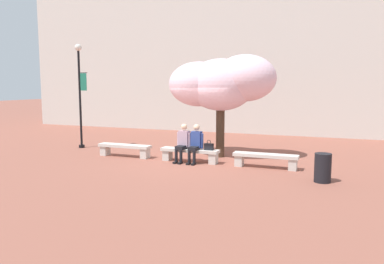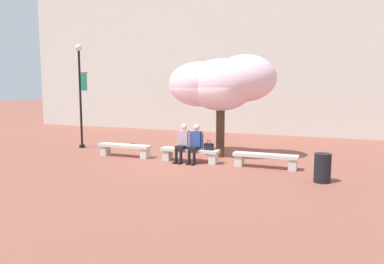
{
  "view_description": "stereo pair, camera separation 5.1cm",
  "coord_description": "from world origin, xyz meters",
  "px_view_note": "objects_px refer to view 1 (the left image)",
  "views": [
    {
      "loc": [
        4.66,
        -11.56,
        2.57
      ],
      "look_at": [
        0.0,
        0.2,
        1.0
      ],
      "focal_mm": 35.0,
      "sensor_mm": 36.0,
      "label": 1
    },
    {
      "loc": [
        4.71,
        -11.55,
        2.57
      ],
      "look_at": [
        0.0,
        0.2,
        1.0
      ],
      "focal_mm": 35.0,
      "sensor_mm": 36.0,
      "label": 2
    }
  ],
  "objects_px": {
    "handbag": "(209,146)",
    "lamp_post_with_banner": "(80,86)",
    "stone_bench_near_west": "(190,153)",
    "stone_bench_west_end": "(125,148)",
    "person_seated_right": "(195,142)",
    "cherry_tree_main": "(221,83)",
    "trash_bin": "(323,168)",
    "person_seated_left": "(183,141)",
    "stone_bench_center": "(265,158)"
  },
  "relations": [
    {
      "from": "stone_bench_west_end",
      "to": "lamp_post_with_banner",
      "type": "distance_m",
      "value": 3.68
    },
    {
      "from": "handbag",
      "to": "trash_bin",
      "type": "height_order",
      "value": "handbag"
    },
    {
      "from": "stone_bench_west_end",
      "to": "handbag",
      "type": "relative_size",
      "value": 5.97
    },
    {
      "from": "person_seated_left",
      "to": "trash_bin",
      "type": "height_order",
      "value": "person_seated_left"
    },
    {
      "from": "person_seated_right",
      "to": "cherry_tree_main",
      "type": "bearing_deg",
      "value": 72.61
    },
    {
      "from": "stone_bench_west_end",
      "to": "stone_bench_near_west",
      "type": "height_order",
      "value": "same"
    },
    {
      "from": "stone_bench_center",
      "to": "person_seated_left",
      "type": "distance_m",
      "value": 2.82
    },
    {
      "from": "stone_bench_center",
      "to": "cherry_tree_main",
      "type": "xyz_separation_m",
      "value": [
        -1.9,
        1.32,
        2.36
      ]
    },
    {
      "from": "stone_bench_west_end",
      "to": "trash_bin",
      "type": "relative_size",
      "value": 2.59
    },
    {
      "from": "person_seated_left",
      "to": "cherry_tree_main",
      "type": "distance_m",
      "value": 2.56
    },
    {
      "from": "cherry_tree_main",
      "to": "trash_bin",
      "type": "xyz_separation_m",
      "value": [
        3.65,
        -2.5,
        -2.28
      ]
    },
    {
      "from": "cherry_tree_main",
      "to": "handbag",
      "type": "bearing_deg",
      "value": -88.96
    },
    {
      "from": "cherry_tree_main",
      "to": "lamp_post_with_banner",
      "type": "xyz_separation_m",
      "value": [
        -5.94,
        -0.25,
        -0.13
      ]
    },
    {
      "from": "trash_bin",
      "to": "person_seated_left",
      "type": "bearing_deg",
      "value": 166.07
    },
    {
      "from": "person_seated_left",
      "to": "handbag",
      "type": "distance_m",
      "value": 0.92
    },
    {
      "from": "person_seated_left",
      "to": "stone_bench_near_west",
      "type": "bearing_deg",
      "value": 12.9
    },
    {
      "from": "person_seated_right",
      "to": "person_seated_left",
      "type": "bearing_deg",
      "value": 179.97
    },
    {
      "from": "stone_bench_near_west",
      "to": "cherry_tree_main",
      "type": "distance_m",
      "value": 2.78
    },
    {
      "from": "person_seated_right",
      "to": "stone_bench_center",
      "type": "bearing_deg",
      "value": 1.31
    },
    {
      "from": "trash_bin",
      "to": "cherry_tree_main",
      "type": "bearing_deg",
      "value": 145.64
    },
    {
      "from": "trash_bin",
      "to": "lamp_post_with_banner",
      "type": "bearing_deg",
      "value": 166.83
    },
    {
      "from": "stone_bench_west_end",
      "to": "trash_bin",
      "type": "distance_m",
      "value": 6.96
    },
    {
      "from": "person_seated_right",
      "to": "trash_bin",
      "type": "distance_m",
      "value": 4.24
    },
    {
      "from": "stone_bench_center",
      "to": "handbag",
      "type": "xyz_separation_m",
      "value": [
        -1.88,
        0.01,
        0.27
      ]
    },
    {
      "from": "cherry_tree_main",
      "to": "lamp_post_with_banner",
      "type": "height_order",
      "value": "lamp_post_with_banner"
    },
    {
      "from": "stone_bench_west_end",
      "to": "cherry_tree_main",
      "type": "relative_size",
      "value": 0.52
    },
    {
      "from": "handbag",
      "to": "cherry_tree_main",
      "type": "distance_m",
      "value": 2.46
    },
    {
      "from": "trash_bin",
      "to": "stone_bench_west_end",
      "type": "bearing_deg",
      "value": 170.25
    },
    {
      "from": "stone_bench_center",
      "to": "person_seated_left",
      "type": "bearing_deg",
      "value": -178.91
    },
    {
      "from": "lamp_post_with_banner",
      "to": "stone_bench_near_west",
      "type": "bearing_deg",
      "value": -11.4
    },
    {
      "from": "stone_bench_center",
      "to": "cherry_tree_main",
      "type": "distance_m",
      "value": 3.3
    },
    {
      "from": "stone_bench_west_end",
      "to": "lamp_post_with_banner",
      "type": "relative_size",
      "value": 0.48
    },
    {
      "from": "stone_bench_center",
      "to": "person_seated_right",
      "type": "height_order",
      "value": "person_seated_right"
    },
    {
      "from": "stone_bench_center",
      "to": "cherry_tree_main",
      "type": "bearing_deg",
      "value": 145.33
    },
    {
      "from": "person_seated_left",
      "to": "trash_bin",
      "type": "distance_m",
      "value": 4.68
    },
    {
      "from": "stone_bench_west_end",
      "to": "trash_bin",
      "type": "xyz_separation_m",
      "value": [
        6.86,
        -1.18,
        0.08
      ]
    },
    {
      "from": "lamp_post_with_banner",
      "to": "person_seated_left",
      "type": "bearing_deg",
      "value": -12.49
    },
    {
      "from": "stone_bench_center",
      "to": "lamp_post_with_banner",
      "type": "bearing_deg",
      "value": 172.26
    },
    {
      "from": "person_seated_left",
      "to": "person_seated_right",
      "type": "bearing_deg",
      "value": -0.03
    },
    {
      "from": "handbag",
      "to": "lamp_post_with_banner",
      "type": "distance_m",
      "value": 6.36
    },
    {
      "from": "stone_bench_near_west",
      "to": "handbag",
      "type": "relative_size",
      "value": 5.97
    },
    {
      "from": "stone_bench_west_end",
      "to": "cherry_tree_main",
      "type": "bearing_deg",
      "value": 22.32
    },
    {
      "from": "lamp_post_with_banner",
      "to": "person_seated_right",
      "type": "bearing_deg",
      "value": -11.48
    },
    {
      "from": "stone_bench_near_west",
      "to": "person_seated_right",
      "type": "height_order",
      "value": "person_seated_right"
    },
    {
      "from": "stone_bench_center",
      "to": "cherry_tree_main",
      "type": "height_order",
      "value": "cherry_tree_main"
    },
    {
      "from": "cherry_tree_main",
      "to": "lamp_post_with_banner",
      "type": "bearing_deg",
      "value": -177.56
    },
    {
      "from": "person_seated_left",
      "to": "cherry_tree_main",
      "type": "bearing_deg",
      "value": 57.15
    },
    {
      "from": "stone_bench_near_west",
      "to": "lamp_post_with_banner",
      "type": "bearing_deg",
      "value": 168.6
    },
    {
      "from": "person_seated_right",
      "to": "handbag",
      "type": "distance_m",
      "value": 0.47
    },
    {
      "from": "person_seated_right",
      "to": "lamp_post_with_banner",
      "type": "distance_m",
      "value": 5.91
    }
  ]
}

